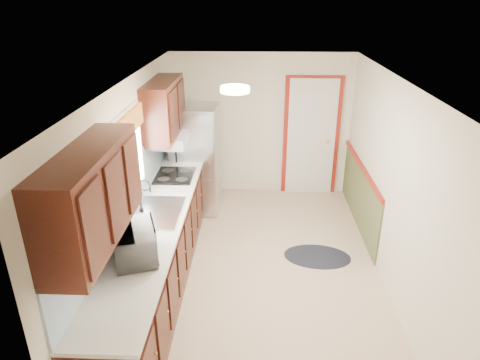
{
  "coord_description": "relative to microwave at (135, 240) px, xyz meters",
  "views": [
    {
      "loc": [
        -0.08,
        -4.5,
        3.25
      ],
      "look_at": [
        -0.27,
        0.29,
        1.15
      ],
      "focal_mm": 32.0,
      "sensor_mm": 36.0,
      "label": 1
    }
  ],
  "objects": [
    {
      "name": "room_shell",
      "position": [
        1.2,
        1.1,
        0.07
      ],
      "size": [
        3.2,
        5.2,
        2.52
      ],
      "color": "#C7AC8C",
      "rests_on": "ground"
    },
    {
      "name": "kitchen_run",
      "position": [
        -0.04,
        0.81,
        -0.32
      ],
      "size": [
        0.63,
        4.0,
        2.2
      ],
      "color": "#36130C",
      "rests_on": "ground"
    },
    {
      "name": "back_wall_trim",
      "position": [
        2.19,
        3.31,
        -0.24
      ],
      "size": [
        1.12,
        2.3,
        2.08
      ],
      "color": "maroon",
      "rests_on": "ground"
    },
    {
      "name": "ceiling_fixture",
      "position": [
        0.9,
        0.9,
        1.23
      ],
      "size": [
        0.3,
        0.3,
        0.06
      ],
      "primitive_type": "cylinder",
      "color": "#FFD88C",
      "rests_on": "room_shell"
    },
    {
      "name": "microwave",
      "position": [
        0.0,
        0.0,
        0.0
      ],
      "size": [
        0.48,
        0.64,
        0.38
      ],
      "primitive_type": "imported",
      "rotation": [
        0.0,
        0.0,
        1.91
      ],
      "color": "white",
      "rests_on": "kitchen_run"
    },
    {
      "name": "refrigerator",
      "position": [
        0.18,
        2.85,
        -0.28
      ],
      "size": [
        0.74,
        0.73,
        1.71
      ],
      "rotation": [
        0.0,
        0.0,
        -0.05
      ],
      "color": "#B7B7BC",
      "rests_on": "ground"
    },
    {
      "name": "rug",
      "position": [
        1.97,
        1.48,
        -1.12
      ],
      "size": [
        0.94,
        0.66,
        0.01
      ],
      "primitive_type": "ellipsoid",
      "rotation": [
        0.0,
        0.0,
        -0.1
      ],
      "color": "black",
      "rests_on": "ground"
    },
    {
      "name": "cooktop",
      "position": [
        0.01,
        1.96,
        -0.18
      ],
      "size": [
        0.51,
        0.61,
        0.02
      ],
      "primitive_type": "cube",
      "color": "black",
      "rests_on": "kitchen_run"
    }
  ]
}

